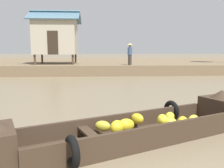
% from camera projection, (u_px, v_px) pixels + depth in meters
% --- Properties ---
extents(ground_plane, '(300.00, 300.00, 0.00)m').
position_uv_depth(ground_plane, '(110.00, 90.00, 11.09)').
color(ground_plane, '#7A6B51').
extents(riverbank_strip, '(160.00, 20.00, 0.78)m').
position_uv_depth(riverbank_strip, '(103.00, 64.00, 26.76)').
color(riverbank_strip, '#756047').
rests_on(riverbank_strip, ground).
extents(banana_boat, '(5.77, 3.21, 0.87)m').
position_uv_depth(banana_boat, '(136.00, 127.00, 4.74)').
color(banana_boat, '#3D2D21').
rests_on(banana_boat, ground).
extents(stilt_house_mid_left, '(4.03, 3.31, 4.32)m').
position_uv_depth(stilt_house_mid_left, '(56.00, 36.00, 19.08)').
color(stilt_house_mid_left, '#4C3826').
rests_on(stilt_house_mid_left, riverbank_strip).
extents(vendor_person, '(0.44, 0.44, 1.66)m').
position_uv_depth(vendor_person, '(130.00, 53.00, 17.75)').
color(vendor_person, '#332D28').
rests_on(vendor_person, riverbank_strip).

